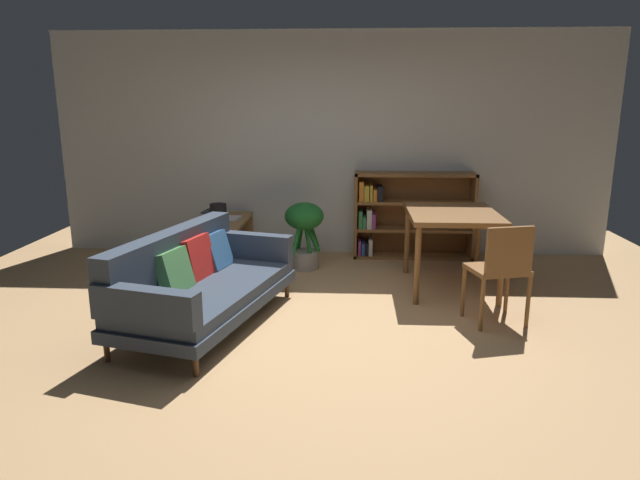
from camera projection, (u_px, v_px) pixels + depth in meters
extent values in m
plane|color=tan|center=(320.00, 335.00, 4.69)|extent=(8.16, 8.16, 0.00)
cube|color=silver|center=(332.00, 145.00, 6.99)|extent=(6.80, 0.10, 2.70)
cylinder|color=#56351E|center=(287.00, 289.00, 5.58)|extent=(0.04, 0.04, 0.16)
cylinder|color=#56351E|center=(196.00, 366.00, 3.97)|extent=(0.04, 0.04, 0.16)
cylinder|color=#56351E|center=(219.00, 282.00, 5.81)|extent=(0.04, 0.04, 0.16)
cylinder|color=#56351E|center=(107.00, 351.00, 4.20)|extent=(0.04, 0.04, 0.16)
cube|color=#384251|center=(209.00, 302.00, 4.86)|extent=(1.33, 2.06, 0.10)
cube|color=#384251|center=(208.00, 290.00, 4.83)|extent=(1.28, 1.98, 0.10)
cube|color=#384251|center=(171.00, 256.00, 4.87)|extent=(0.65, 1.81, 0.44)
cube|color=#384251|center=(252.00, 246.00, 5.60)|extent=(0.84, 0.35, 0.25)
cube|color=#384251|center=(145.00, 305.00, 3.98)|extent=(0.84, 0.35, 0.25)
cube|color=#4C894C|center=(174.00, 271.00, 4.67)|extent=(0.28, 0.39, 0.37)
cube|color=red|center=(198.00, 258.00, 5.02)|extent=(0.26, 0.41, 0.39)
cube|color=#336093|center=(216.00, 251.00, 5.33)|extent=(0.28, 0.38, 0.35)
cube|color=olive|center=(236.00, 233.00, 7.10)|extent=(0.42, 0.04, 0.54)
cube|color=olive|center=(214.00, 258.00, 5.96)|extent=(0.42, 0.04, 0.54)
cube|color=olive|center=(226.00, 247.00, 6.54)|extent=(0.42, 1.17, 0.04)
cube|color=olive|center=(225.00, 223.00, 6.47)|extent=(0.42, 1.21, 0.04)
cube|color=olive|center=(227.00, 265.00, 6.59)|extent=(0.42, 1.17, 0.04)
cube|color=silver|center=(230.00, 218.00, 6.59)|extent=(0.25, 0.32, 0.02)
cube|color=black|center=(213.00, 214.00, 6.62)|extent=(0.23, 0.31, 0.09)
cylinder|color=black|center=(218.00, 215.00, 6.17)|extent=(0.18, 0.18, 0.25)
cylinder|color=slate|center=(218.00, 211.00, 6.16)|extent=(0.10, 0.10, 0.01)
cylinder|color=#9E9389|center=(304.00, 260.00, 6.53)|extent=(0.33, 0.33, 0.20)
cylinder|color=#1E6B28|center=(311.00, 235.00, 6.45)|extent=(0.21, 0.06, 0.40)
cylinder|color=#1E6B28|center=(311.00, 227.00, 6.55)|extent=(0.19, 0.27, 0.54)
cylinder|color=#1E6B28|center=(301.00, 230.00, 6.51)|extent=(0.12, 0.17, 0.47)
cylinder|color=#1E6B28|center=(299.00, 236.00, 6.46)|extent=(0.16, 0.04, 0.38)
cylinder|color=#1E6B28|center=(298.00, 231.00, 6.32)|extent=(0.15, 0.29, 0.56)
cylinder|color=#1E6B28|center=(307.00, 235.00, 6.41)|extent=(0.11, 0.13, 0.41)
ellipsoid|color=#1E6B28|center=(304.00, 216.00, 6.41)|extent=(0.44, 0.44, 0.31)
cylinder|color=brown|center=(407.00, 240.00, 6.29)|extent=(0.06, 0.06, 0.75)
cylinder|color=brown|center=(417.00, 266.00, 5.31)|extent=(0.06, 0.06, 0.75)
cylinder|color=brown|center=(478.00, 241.00, 6.25)|extent=(0.06, 0.06, 0.75)
cylinder|color=brown|center=(501.00, 267.00, 5.27)|extent=(0.06, 0.06, 0.75)
cube|color=brown|center=(452.00, 214.00, 5.68)|extent=(0.88, 1.11, 0.05)
cylinder|color=brown|center=(463.00, 292.00, 5.05)|extent=(0.04, 0.04, 0.45)
cylinder|color=brown|center=(507.00, 289.00, 5.13)|extent=(0.04, 0.04, 0.45)
cylinder|color=brown|center=(482.00, 305.00, 4.72)|extent=(0.04, 0.04, 0.45)
cylinder|color=brown|center=(528.00, 302.00, 4.80)|extent=(0.04, 0.04, 0.45)
cube|color=brown|center=(497.00, 269.00, 4.86)|extent=(0.54, 0.49, 0.04)
cube|color=brown|center=(510.00, 250.00, 4.65)|extent=(0.41, 0.14, 0.39)
cube|color=brown|center=(356.00, 215.00, 6.95)|extent=(0.04, 0.34, 1.04)
cube|color=brown|center=(472.00, 216.00, 6.87)|extent=(0.04, 0.34, 1.04)
cube|color=brown|center=(415.00, 174.00, 6.79)|extent=(1.45, 0.34, 0.04)
cube|color=brown|center=(412.00, 255.00, 7.03)|extent=(1.45, 0.34, 0.04)
cube|color=brown|center=(412.00, 213.00, 7.06)|extent=(1.41, 0.04, 1.04)
cube|color=brown|center=(413.00, 229.00, 6.95)|extent=(1.41, 0.33, 0.04)
cube|color=brown|center=(414.00, 202.00, 6.87)|extent=(1.41, 0.33, 0.04)
cube|color=#993884|center=(359.00, 246.00, 7.02)|extent=(0.03, 0.28, 0.18)
cube|color=#2D5199|center=(363.00, 248.00, 7.02)|extent=(0.04, 0.23, 0.14)
cube|color=black|center=(366.00, 248.00, 7.01)|extent=(0.03, 0.21, 0.15)
cube|color=silver|center=(370.00, 246.00, 7.01)|extent=(0.05, 0.28, 0.20)
cube|color=#337F47|center=(360.00, 219.00, 6.93)|extent=(0.05, 0.25, 0.21)
cube|color=#337F47|center=(364.00, 221.00, 6.95)|extent=(0.04, 0.28, 0.15)
cube|color=silver|center=(369.00, 218.00, 6.93)|extent=(0.06, 0.28, 0.23)
cube|color=#993884|center=(373.00, 220.00, 6.93)|extent=(0.04, 0.27, 0.18)
cube|color=orange|center=(361.00, 191.00, 6.84)|extent=(0.05, 0.22, 0.23)
cube|color=gold|center=(366.00, 193.00, 6.86)|extent=(0.06, 0.28, 0.19)
cube|color=gold|center=(371.00, 192.00, 6.85)|extent=(0.03, 0.24, 0.19)
cube|color=orange|center=(375.00, 195.00, 6.85)|extent=(0.04, 0.25, 0.14)
cube|color=black|center=(380.00, 193.00, 6.85)|extent=(0.07, 0.27, 0.18)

